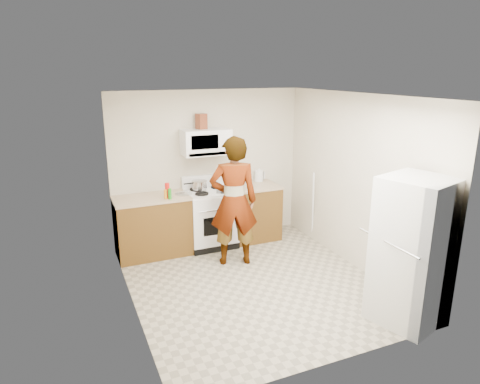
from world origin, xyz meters
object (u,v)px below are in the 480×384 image
gas_range (210,217)px  fridge (412,252)px  person (234,201)px  saucepan (199,185)px  microwave (206,142)px  kettle (259,176)px

gas_range → fridge: fridge is taller
fridge → person: bearing=102.5°
person → saucepan: (-0.24, 0.86, 0.06)m
microwave → fridge: bearing=-66.5°
gas_range → fridge: (1.35, -2.96, 0.36)m
microwave → saucepan: (-0.14, -0.03, -0.68)m
microwave → fridge: 3.48m
kettle → microwave: bearing=-176.6°
person → saucepan: person is taller
fridge → kettle: size_ratio=9.23×
gas_range → person: (0.10, -0.76, 0.47)m
fridge → kettle: bearing=79.4°
person → microwave: bearing=-68.0°
gas_range → microwave: (0.00, 0.13, 1.21)m
microwave → fridge: (1.35, -3.09, -0.85)m
gas_range → person: person is taller
person → gas_range: bearing=-66.9°
kettle → saucepan: size_ratio=0.78×
gas_range → saucepan: gas_range is taller
person → fridge: 2.53m
microwave → person: size_ratio=0.40×
kettle → person: bearing=-134.3°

